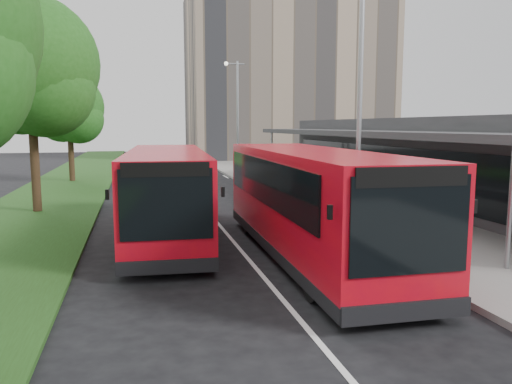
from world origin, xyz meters
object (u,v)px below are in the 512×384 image
(lamp_post_near, at_px, (358,92))
(bus_second, at_px, (167,193))
(litter_bin, at_px, (330,191))
(car_far, at_px, (148,153))
(tree_mid, at_px, (30,73))
(bollard, at_px, (252,173))
(tree_far, at_px, (69,112))
(lamp_post_far, at_px, (236,110))
(bus_main, at_px, (311,203))
(car_near, at_px, (180,156))

(lamp_post_near, xyz_separation_m, bus_second, (-6.09, 1.26, -3.26))
(litter_bin, bearing_deg, lamp_post_near, -105.48)
(litter_bin, distance_m, car_far, 37.00)
(tree_mid, relative_size, bollard, 10.45)
(tree_mid, relative_size, tree_far, 1.27)
(lamp_post_near, distance_m, lamp_post_far, 20.00)
(tree_far, xyz_separation_m, bus_main, (8.74, -21.42, -3.00))
(bus_second, distance_m, litter_bin, 9.82)
(bus_main, bearing_deg, bollard, 82.69)
(car_far, bearing_deg, bus_second, -94.37)
(car_far, bearing_deg, bus_main, -89.68)
(tree_mid, xyz_separation_m, lamp_post_near, (11.13, -7.05, -1.03))
(lamp_post_far, xyz_separation_m, bus_main, (-2.39, -22.37, -3.19))
(tree_far, height_order, lamp_post_near, lamp_post_near)
(lamp_post_near, height_order, bollard, lamp_post_near)
(tree_mid, distance_m, car_near, 30.67)
(lamp_post_near, xyz_separation_m, litter_bin, (1.91, 6.89, -4.18))
(bus_main, xyz_separation_m, bollard, (2.70, 18.76, -0.95))
(tree_far, height_order, bus_main, tree_far)
(tree_mid, xyz_separation_m, tree_far, (0.00, 12.00, -1.21))
(lamp_post_far, relative_size, bollard, 9.40)
(lamp_post_far, xyz_separation_m, litter_bin, (1.91, -13.11, -4.18))
(lamp_post_far, bearing_deg, bus_second, -107.99)
(lamp_post_near, distance_m, bus_main, 4.64)
(lamp_post_near, xyz_separation_m, bollard, (0.31, 16.39, -4.14))
(bus_second, bearing_deg, bollard, 70.57)
(tree_mid, bearing_deg, bollard, 39.24)
(litter_bin, height_order, car_far, car_far)
(tree_far, relative_size, bus_second, 0.69)
(bollard, distance_m, car_far, 27.38)
(lamp_post_far, distance_m, bus_second, 19.97)
(lamp_post_far, distance_m, car_far, 24.15)
(bus_main, distance_m, bollard, 18.98)
(tree_mid, height_order, bus_main, tree_mid)
(car_near, bearing_deg, bus_second, -107.42)
(bollard, bearing_deg, car_near, 98.75)
(tree_far, distance_m, car_far, 24.98)
(tree_mid, relative_size, bus_main, 0.84)
(litter_bin, relative_size, car_far, 0.22)
(tree_far, xyz_separation_m, bus_second, (5.04, -17.79, -3.07))
(bus_second, bearing_deg, bus_main, -41.06)
(bus_main, xyz_separation_m, litter_bin, (4.30, 9.26, -0.99))
(tree_mid, distance_m, car_far, 36.83)
(tree_mid, distance_m, litter_bin, 14.04)
(tree_mid, relative_size, bus_second, 0.87)
(litter_bin, xyz_separation_m, car_far, (-7.58, 36.22, 0.06))
(lamp_post_near, bearing_deg, tree_mid, 147.64)
(litter_bin, bearing_deg, lamp_post_far, 98.28)
(tree_far, height_order, car_near, tree_far)
(tree_mid, xyz_separation_m, bus_main, (8.74, -9.42, -4.22))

